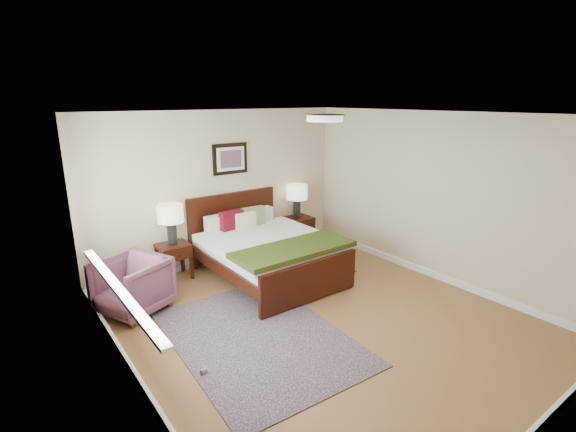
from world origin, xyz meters
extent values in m
plane|color=brown|center=(0.00, 0.00, 0.00)|extent=(5.00, 5.00, 0.00)
cube|color=#BFAE8B|center=(0.00, 2.50, 1.25)|extent=(4.50, 0.04, 2.50)
cube|color=#BFAE8B|center=(0.00, -2.50, 1.25)|extent=(4.50, 0.04, 2.50)
cube|color=#BFAE8B|center=(-2.25, 0.00, 1.25)|extent=(0.04, 5.00, 2.50)
cube|color=#BFAE8B|center=(2.25, 0.00, 1.25)|extent=(0.04, 5.00, 2.50)
cube|color=white|center=(0.00, 0.00, 2.50)|extent=(4.50, 5.00, 0.02)
cube|color=silver|center=(-2.23, 0.70, 1.40)|extent=(0.02, 2.72, 1.32)
cube|color=silver|center=(-2.21, 0.70, 1.40)|extent=(0.01, 2.60, 1.20)
cube|color=silver|center=(-2.18, 0.70, 0.77)|extent=(0.10, 2.72, 0.04)
cube|color=silver|center=(-2.23, -1.75, 1.09)|extent=(0.01, 1.00, 2.18)
cube|color=brown|center=(-2.23, -1.75, 1.05)|extent=(0.01, 0.90, 2.10)
cylinder|color=#999999|center=(-2.20, -1.37, 1.00)|extent=(0.04, 0.04, 0.04)
cylinder|color=white|center=(0.00, 0.00, 2.46)|extent=(0.40, 0.40, 0.07)
cylinder|color=beige|center=(0.00, 0.00, 2.50)|extent=(0.44, 0.44, 0.01)
cube|color=black|center=(0.17, 2.46, 0.59)|extent=(1.62, 0.06, 1.14)
cube|color=black|center=(0.17, 0.41, 0.30)|extent=(1.62, 0.06, 0.57)
cube|color=black|center=(-0.60, 1.43, 0.32)|extent=(0.06, 2.03, 0.18)
cube|color=black|center=(0.95, 1.43, 0.32)|extent=(0.06, 2.03, 0.18)
cube|color=beige|center=(0.17, 1.43, 0.46)|extent=(1.52, 2.01, 0.22)
cube|color=beige|center=(0.17, 1.33, 0.61)|extent=(1.70, 1.78, 0.10)
cube|color=#2D340F|center=(0.17, 0.77, 0.66)|extent=(1.74, 0.70, 0.07)
cube|color=beige|center=(-0.18, 2.22, 0.75)|extent=(0.51, 0.18, 0.26)
cube|color=beige|center=(0.53, 2.22, 0.75)|extent=(0.51, 0.18, 0.26)
cube|color=#4F0912|center=(-0.05, 2.10, 0.79)|extent=(0.40, 0.17, 0.32)
cube|color=olive|center=(0.36, 2.10, 0.79)|extent=(0.39, 0.16, 0.32)
cube|color=beige|center=(0.15, 2.02, 0.77)|extent=(0.35, 0.13, 0.28)
cube|color=black|center=(0.17, 2.48, 1.72)|extent=(0.62, 0.03, 0.50)
cube|color=silver|center=(0.17, 2.46, 1.72)|extent=(0.50, 0.01, 0.38)
cube|color=#A52D23|center=(0.17, 2.44, 1.72)|extent=(0.38, 0.01, 0.28)
cube|color=black|center=(-0.97, 2.27, 0.52)|extent=(0.46, 0.42, 0.05)
cube|color=black|center=(-1.17, 2.09, 0.25)|extent=(0.05, 0.05, 0.50)
cube|color=black|center=(-0.77, 2.09, 0.25)|extent=(0.05, 0.05, 0.50)
cube|color=black|center=(-1.17, 2.45, 0.25)|extent=(0.05, 0.05, 0.50)
cube|color=black|center=(-0.77, 2.45, 0.25)|extent=(0.05, 0.05, 0.50)
cube|color=black|center=(-0.97, 2.08, 0.42)|extent=(0.40, 0.03, 0.14)
cube|color=black|center=(1.40, 2.27, 0.53)|extent=(0.56, 0.42, 0.05)
cube|color=black|center=(1.15, 2.09, 0.26)|extent=(0.05, 0.05, 0.51)
cube|color=black|center=(1.65, 2.09, 0.26)|extent=(0.05, 0.05, 0.51)
cube|color=black|center=(1.15, 2.45, 0.26)|extent=(0.05, 0.05, 0.51)
cube|color=black|center=(1.65, 2.45, 0.26)|extent=(0.05, 0.05, 0.51)
cube|color=black|center=(1.40, 2.07, 0.43)|extent=(0.50, 0.03, 0.14)
cube|color=black|center=(1.40, 2.27, 0.14)|extent=(0.50, 0.36, 0.03)
cube|color=black|center=(1.40, 2.27, 0.17)|extent=(0.21, 0.26, 0.03)
cube|color=black|center=(1.40, 2.27, 0.20)|extent=(0.21, 0.26, 0.03)
cube|color=black|center=(1.40, 2.27, 0.24)|extent=(0.21, 0.26, 0.03)
cube|color=black|center=(1.40, 2.27, 0.28)|extent=(0.21, 0.26, 0.03)
cylinder|color=black|center=(-0.97, 2.27, 0.71)|extent=(0.14, 0.14, 0.32)
cylinder|color=black|center=(-0.97, 2.27, 0.89)|extent=(0.02, 0.02, 0.06)
cylinder|color=beige|center=(-0.97, 2.27, 1.03)|extent=(0.38, 0.38, 0.26)
cylinder|color=black|center=(1.40, 2.27, 0.72)|extent=(0.14, 0.14, 0.32)
cylinder|color=black|center=(1.40, 2.27, 0.90)|extent=(0.02, 0.02, 0.06)
cylinder|color=beige|center=(1.40, 2.27, 1.04)|extent=(0.38, 0.38, 0.26)
imported|color=brown|center=(-1.80, 1.60, 0.36)|extent=(1.04, 1.03, 0.72)
cube|color=#0B1C39|center=(-0.86, 0.11, 0.01)|extent=(1.92, 2.61, 0.01)
cube|color=black|center=(1.19, 1.42, 0.01)|extent=(1.05, 1.33, 0.01)
camera|label=1|loc=(-3.14, -3.51, 2.67)|focal=26.00mm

